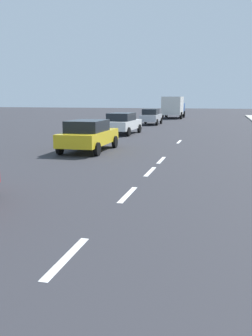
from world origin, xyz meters
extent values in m
plane|color=#2D2D33|center=(0.00, 20.00, 0.00)|extent=(160.00, 160.00, 0.00)
cube|color=white|center=(0.00, 9.04, 0.00)|extent=(0.16, 1.80, 0.01)
cube|color=white|center=(0.00, 13.39, 0.00)|extent=(0.16, 1.80, 0.01)
cube|color=white|center=(0.00, 16.83, 0.00)|extent=(0.16, 1.80, 0.01)
cube|color=white|center=(0.00, 19.48, 0.00)|extent=(0.16, 1.80, 0.01)
cube|color=white|center=(0.00, 26.62, 0.00)|extent=(0.16, 1.80, 0.01)
cube|color=gold|center=(-4.02, 21.44, 0.69)|extent=(1.89, 4.47, 0.64)
cube|color=black|center=(-4.02, 21.22, 1.29)|extent=(1.66, 2.32, 0.56)
cylinder|color=black|center=(-4.96, 22.96, 0.32)|extent=(0.18, 0.64, 0.64)
cylinder|color=black|center=(-3.09, 22.96, 0.32)|extent=(0.18, 0.64, 0.64)
cylinder|color=black|center=(-4.95, 19.92, 0.32)|extent=(0.18, 0.64, 0.64)
cylinder|color=black|center=(-3.08, 19.93, 0.32)|extent=(0.18, 0.64, 0.64)
cube|color=white|center=(-4.67, 30.61, 0.69)|extent=(2.05, 4.46, 0.64)
cube|color=black|center=(-4.68, 30.39, 1.29)|extent=(1.73, 2.35, 0.56)
cylinder|color=black|center=(-5.51, 32.14, 0.32)|extent=(0.21, 0.65, 0.64)
cylinder|color=black|center=(-3.68, 32.05, 0.32)|extent=(0.21, 0.65, 0.64)
cylinder|color=black|center=(-5.66, 29.17, 0.32)|extent=(0.21, 0.65, 0.64)
cylinder|color=black|center=(-3.83, 29.08, 0.32)|extent=(0.21, 0.65, 0.64)
cube|color=#B7BABF|center=(-4.41, 41.08, 0.69)|extent=(1.64, 3.90, 0.64)
cube|color=black|center=(-4.41, 40.88, 1.29)|extent=(1.44, 2.03, 0.56)
cylinder|color=black|center=(-5.23, 42.40, 0.32)|extent=(0.18, 0.64, 0.64)
cylinder|color=black|center=(-3.59, 42.40, 0.32)|extent=(0.18, 0.64, 0.64)
cylinder|color=black|center=(-5.23, 39.75, 0.32)|extent=(0.18, 0.64, 0.64)
cylinder|color=black|center=(-3.59, 39.75, 0.32)|extent=(0.18, 0.64, 0.64)
cube|color=#23478C|center=(-3.72, 55.71, 1.20)|extent=(2.41, 2.35, 1.40)
cube|color=silver|center=(-3.71, 52.72, 1.65)|extent=(2.41, 4.17, 2.30)
cylinder|color=black|center=(-4.92, 55.58, 0.45)|extent=(0.28, 0.90, 0.90)
cylinder|color=black|center=(-2.52, 55.58, 0.45)|extent=(0.28, 0.90, 0.90)
cylinder|color=black|center=(-4.91, 51.68, 0.45)|extent=(0.28, 0.90, 0.90)
cylinder|color=black|center=(-2.51, 51.68, 0.45)|extent=(0.28, 0.90, 0.90)
camera|label=1|loc=(2.45, 3.47, 2.68)|focal=40.14mm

